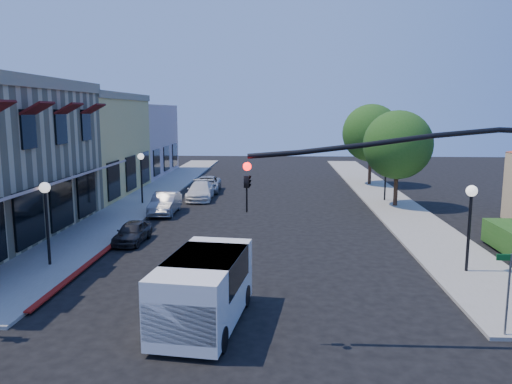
{
  "coord_description": "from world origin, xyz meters",
  "views": [
    {
      "loc": [
        1.08,
        -11.53,
        6.43
      ],
      "look_at": [
        -0.1,
        11.91,
        2.6
      ],
      "focal_mm": 35.0,
      "sensor_mm": 36.0,
      "label": 1
    }
  ],
  "objects_px": {
    "street_tree_b": "(371,133)",
    "street_tree_a": "(398,145)",
    "signal_mast_arm": "(464,202)",
    "parked_car_b": "(165,203)",
    "lamppost_right_far": "(386,164)",
    "parked_car_a": "(132,232)",
    "lamppost_left_near": "(46,202)",
    "parked_car_c": "(200,191)",
    "lamppost_left_far": "(141,165)",
    "street_name_sign": "(509,282)",
    "lamppost_right_near": "(471,206)",
    "white_van": "(203,287)",
    "parked_car_d": "(207,184)"
  },
  "relations": [
    {
      "from": "parked_car_a",
      "to": "parked_car_d",
      "type": "xyz_separation_m",
      "value": [
        1.36,
        15.69,
        0.08
      ]
    },
    {
      "from": "parked_car_a",
      "to": "parked_car_b",
      "type": "xyz_separation_m",
      "value": [
        0.0,
        7.0,
        0.13
      ]
    },
    {
      "from": "signal_mast_arm",
      "to": "parked_car_b",
      "type": "height_order",
      "value": "signal_mast_arm"
    },
    {
      "from": "parked_car_a",
      "to": "lamppost_left_near",
      "type": "bearing_deg",
      "value": -117.27
    },
    {
      "from": "street_tree_a",
      "to": "parked_car_b",
      "type": "xyz_separation_m",
      "value": [
        -15.0,
        -3.0,
        -3.53
      ]
    },
    {
      "from": "street_name_sign",
      "to": "street_tree_a",
      "type": "bearing_deg",
      "value": 86.24
    },
    {
      "from": "street_name_sign",
      "to": "lamppost_right_far",
      "type": "xyz_separation_m",
      "value": [
        1.0,
        21.8,
        1.04
      ]
    },
    {
      "from": "street_tree_b",
      "to": "signal_mast_arm",
      "type": "distance_m",
      "value": 30.65
    },
    {
      "from": "lamppost_right_far",
      "to": "lamppost_left_far",
      "type": "bearing_deg",
      "value": -173.29
    },
    {
      "from": "parked_car_b",
      "to": "white_van",
      "type": "bearing_deg",
      "value": -73.67
    },
    {
      "from": "street_name_sign",
      "to": "white_van",
      "type": "relative_size",
      "value": 0.5
    },
    {
      "from": "lamppost_right_near",
      "to": "white_van",
      "type": "bearing_deg",
      "value": -151.25
    },
    {
      "from": "street_tree_b",
      "to": "parked_car_b",
      "type": "bearing_deg",
      "value": -139.09
    },
    {
      "from": "street_tree_b",
      "to": "lamppost_left_far",
      "type": "bearing_deg",
      "value": -149.97
    },
    {
      "from": "lamppost_right_near",
      "to": "white_van",
      "type": "relative_size",
      "value": 0.72
    },
    {
      "from": "lamppost_left_far",
      "to": "lamppost_right_near",
      "type": "xyz_separation_m",
      "value": [
        17.0,
        -14.0,
        0.0
      ]
    },
    {
      "from": "street_name_sign",
      "to": "lamppost_left_far",
      "type": "bearing_deg",
      "value": 128.94
    },
    {
      "from": "parked_car_a",
      "to": "parked_car_c",
      "type": "distance_m",
      "value": 12.24
    },
    {
      "from": "signal_mast_arm",
      "to": "street_name_sign",
      "type": "bearing_deg",
      "value": 23.2
    },
    {
      "from": "parked_car_c",
      "to": "lamppost_right_near",
      "type": "bearing_deg",
      "value": -53.04
    },
    {
      "from": "street_tree_b",
      "to": "lamppost_right_far",
      "type": "distance_m",
      "value": 8.21
    },
    {
      "from": "street_tree_a",
      "to": "parked_car_b",
      "type": "height_order",
      "value": "street_tree_a"
    },
    {
      "from": "lamppost_right_far",
      "to": "lamppost_left_near",
      "type": "bearing_deg",
      "value": -136.74
    },
    {
      "from": "white_van",
      "to": "parked_car_d",
      "type": "relative_size",
      "value": 1.13
    },
    {
      "from": "parked_car_a",
      "to": "white_van",
      "type": "bearing_deg",
      "value": -59.29
    },
    {
      "from": "signal_mast_arm",
      "to": "parked_car_b",
      "type": "distance_m",
      "value": 21.53
    },
    {
      "from": "white_van",
      "to": "parked_car_c",
      "type": "xyz_separation_m",
      "value": [
        -3.58,
        21.49,
        -0.58
      ]
    },
    {
      "from": "street_tree_b",
      "to": "parked_car_c",
      "type": "distance_m",
      "value": 16.18
    },
    {
      "from": "parked_car_d",
      "to": "parked_car_a",
      "type": "bearing_deg",
      "value": -97.8
    },
    {
      "from": "lamppost_left_far",
      "to": "parked_car_c",
      "type": "distance_m",
      "value": 4.77
    },
    {
      "from": "street_tree_b",
      "to": "lamppost_left_near",
      "type": "xyz_separation_m",
      "value": [
        -17.3,
        -24.0,
        -1.81
      ]
    },
    {
      "from": "parked_car_b",
      "to": "parked_car_c",
      "type": "height_order",
      "value": "parked_car_b"
    },
    {
      "from": "street_tree_b",
      "to": "street_tree_a",
      "type": "bearing_deg",
      "value": -90.0
    },
    {
      "from": "lamppost_right_near",
      "to": "white_van",
      "type": "xyz_separation_m",
      "value": [
        -9.72,
        -5.33,
        -1.51
      ]
    },
    {
      "from": "street_tree_a",
      "to": "lamppost_right_far",
      "type": "xyz_separation_m",
      "value": [
        -0.3,
        2.0,
        -1.46
      ]
    },
    {
      "from": "parked_car_b",
      "to": "parked_car_c",
      "type": "relative_size",
      "value": 0.92
    },
    {
      "from": "signal_mast_arm",
      "to": "white_van",
      "type": "bearing_deg",
      "value": 170.6
    },
    {
      "from": "street_tree_a",
      "to": "lamppost_right_far",
      "type": "bearing_deg",
      "value": 98.53
    },
    {
      "from": "street_tree_b",
      "to": "white_van",
      "type": "height_order",
      "value": "street_tree_b"
    },
    {
      "from": "parked_car_b",
      "to": "lamppost_right_far",
      "type": "bearing_deg",
      "value": 18.16
    },
    {
      "from": "lamppost_left_far",
      "to": "lamppost_right_near",
      "type": "bearing_deg",
      "value": -39.47
    },
    {
      "from": "lamppost_left_far",
      "to": "lamppost_left_near",
      "type": "bearing_deg",
      "value": -90.0
    },
    {
      "from": "lamppost_left_near",
      "to": "parked_car_c",
      "type": "height_order",
      "value": "lamppost_left_near"
    },
    {
      "from": "white_van",
      "to": "parked_car_a",
      "type": "xyz_separation_m",
      "value": [
        -4.98,
        9.33,
        -0.68
      ]
    },
    {
      "from": "street_name_sign",
      "to": "lamppost_right_far",
      "type": "distance_m",
      "value": 21.85
    },
    {
      "from": "street_tree_a",
      "to": "lamppost_right_far",
      "type": "height_order",
      "value": "street_tree_a"
    },
    {
      "from": "parked_car_b",
      "to": "lamppost_left_far",
      "type": "bearing_deg",
      "value": 126.85
    },
    {
      "from": "lamppost_right_far",
      "to": "parked_car_a",
      "type": "distance_m",
      "value": 19.1
    },
    {
      "from": "lamppost_left_far",
      "to": "lamppost_right_far",
      "type": "bearing_deg",
      "value": 6.71
    },
    {
      "from": "lamppost_right_near",
      "to": "parked_car_a",
      "type": "bearing_deg",
      "value": 164.78
    }
  ]
}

